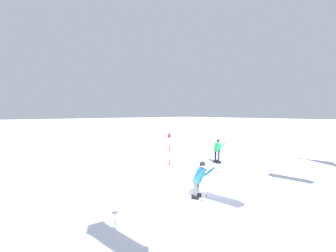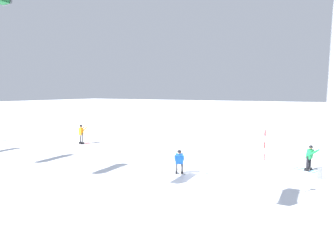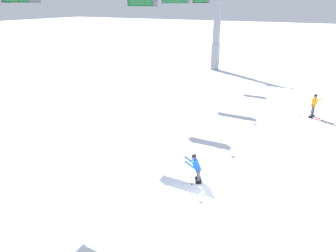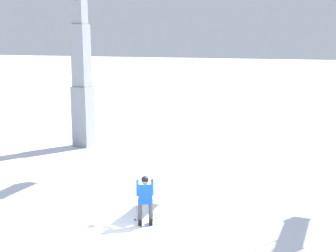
% 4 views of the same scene
% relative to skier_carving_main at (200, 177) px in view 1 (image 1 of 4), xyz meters
% --- Properties ---
extents(ground_plane, '(260.00, 260.00, 0.00)m').
position_rel_skier_carving_main_xyz_m(ground_plane, '(-0.26, -0.82, -0.83)').
color(ground_plane, white).
extents(skier_carving_main, '(1.19, 1.77, 1.58)m').
position_rel_skier_carving_main_xyz_m(skier_carving_main, '(0.00, 0.00, 0.00)').
color(skier_carving_main, white).
rests_on(skier_carving_main, ground_plane).
extents(trail_marker_pole, '(0.07, 0.28, 2.11)m').
position_rel_skier_carving_main_xyz_m(trail_marker_pole, '(-3.71, -5.91, 0.31)').
color(trail_marker_pole, red).
rests_on(trail_marker_pole, ground_plane).
extents(skier_distant_uphill, '(1.77, 1.00, 1.60)m').
position_rel_skier_carving_main_xyz_m(skier_distant_uphill, '(-6.59, -4.39, 0.07)').
color(skier_distant_uphill, '#198CCC').
rests_on(skier_distant_uphill, ground_plane).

